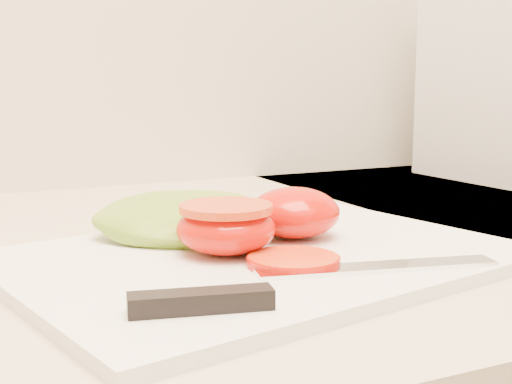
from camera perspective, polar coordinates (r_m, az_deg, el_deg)
name	(u,v)px	position (r m, az deg, el deg)	size (l,w,h in m)	color
cutting_board	(262,258)	(0.55, 0.46, -5.32)	(0.38, 0.27, 0.01)	white
tomato_half_dome	(294,212)	(0.59, 3.08, -1.65)	(0.08, 0.08, 0.04)	#C70A00
tomato_half_cut	(226,226)	(0.54, -2.41, -2.77)	(0.08, 0.08, 0.04)	#C70A00
tomato_slice_0	(293,261)	(0.51, 3.01, -5.51)	(0.06, 0.06, 0.01)	#D64616
lettuce_leaf_0	(190,219)	(0.60, -5.33, -2.15)	(0.16, 0.11, 0.03)	#7DA52B
knife	(279,286)	(0.45, 1.84, -7.53)	(0.27, 0.08, 0.01)	silver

